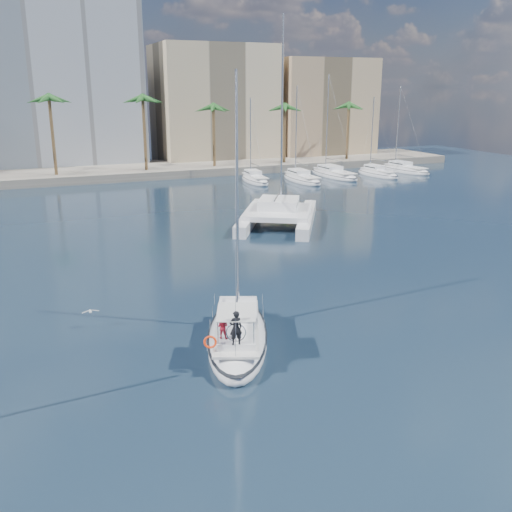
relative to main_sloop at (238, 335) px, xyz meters
name	(u,v)px	position (x,y,z in m)	size (l,w,h in m)	color
ground	(250,325)	(1.54, 1.98, -0.49)	(160.00, 160.00, 0.00)	black
quay	(97,173)	(1.54, 62.98, 0.11)	(120.00, 14.00, 1.20)	gray
building_modern	(0,81)	(-10.46, 74.98, 13.51)	(42.00, 16.00, 28.00)	silver
building_beige	(214,105)	(23.54, 71.98, 9.51)	(20.00, 14.00, 20.00)	#CBB592
building_tan_right	(320,110)	(43.54, 69.98, 8.51)	(18.00, 12.00, 18.00)	tan
palm_centre	(96,108)	(1.54, 58.98, 9.80)	(3.60, 3.60, 12.30)	brown
palm_right	(310,105)	(35.54, 58.98, 9.80)	(3.60, 3.60, 12.30)	brown
main_sloop	(238,335)	(0.00, 0.00, 0.00)	(6.64, 10.31, 14.64)	white
catamaran	(278,212)	(13.70, 24.24, 0.70)	(12.88, 15.19, 19.67)	white
seagull	(90,311)	(-6.86, 5.01, 0.56)	(0.94, 0.40, 0.17)	silver
moored_yacht_a	(255,182)	(21.54, 48.98, -0.49)	(2.72, 9.35, 11.90)	white
moored_yacht_b	(302,181)	(28.04, 46.98, -0.49)	(3.14, 10.78, 13.72)	white
moored_yacht_c	(334,177)	(34.54, 48.98, -0.49)	(3.55, 12.21, 15.54)	white
moored_yacht_d	(377,176)	(41.04, 46.98, -0.49)	(2.72, 9.35, 11.90)	white
moored_yacht_e	(404,172)	(47.54, 48.98, -0.49)	(3.14, 10.78, 13.72)	white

